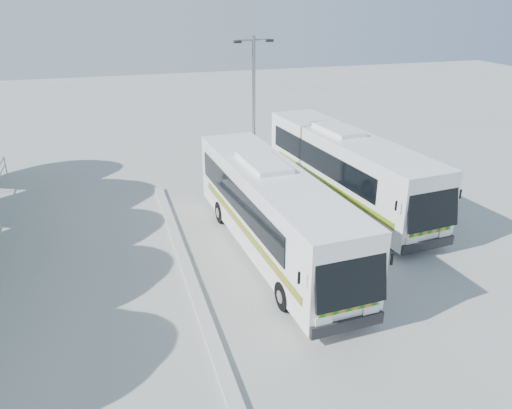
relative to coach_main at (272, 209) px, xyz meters
name	(u,v)px	position (x,y,z in m)	size (l,w,h in m)	color
ground	(262,285)	(-1.08, -2.16, -1.76)	(100.00, 100.00, 0.00)	#A5A5A0
kerb_divider	(186,265)	(-3.38, -0.16, -1.69)	(0.40, 16.00, 0.15)	#B2B2AD
coach_main	(272,209)	(0.00, 0.00, 0.00)	(2.99, 11.71, 3.22)	white
coach_adjacent	(347,167)	(4.85, 3.58, 0.02)	(3.48, 11.91, 3.26)	white
lamppost	(254,114)	(0.92, 5.40, 2.39)	(1.84, 0.37, 7.53)	gray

